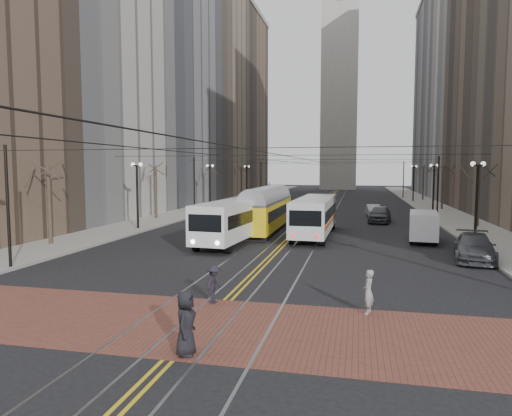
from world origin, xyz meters
The scene contains 25 objects.
ground centered at (0.00, 0.00, 0.00)m, with size 260.00×260.00×0.00m, color black.
sidewalk_left centered at (-15.00, 45.00, 0.07)m, with size 5.00×140.00×0.15m, color gray.
sidewalk_right centered at (15.00, 45.00, 0.07)m, with size 5.00×140.00×0.15m, color gray.
crosswalk_band centered at (0.00, -4.00, 0.01)m, with size 25.00×6.00×0.01m, color brown.
streetcar_rails centered at (0.00, 45.00, 0.00)m, with size 4.80×130.00×0.02m, color gray.
centre_lines centered at (0.00, 45.00, 0.01)m, with size 0.42×130.00×0.01m, color gold.
building_left_mid centered at (-25.50, 46.00, 17.00)m, with size 16.00×20.00×34.00m, color slate.
building_left_midfar centered at (-27.50, 66.00, 26.00)m, with size 20.00×20.00×52.00m, color #806C58.
building_left_far centered at (-25.50, 86.00, 20.00)m, with size 16.00×20.00×40.00m, color brown.
building_right_midfar centered at (27.50, 66.00, 26.00)m, with size 20.00×20.00×52.00m, color #B5B2AA.
building_right_far centered at (25.50, 86.00, 20.00)m, with size 16.00×20.00×40.00m, color slate.
clock_tower centered at (0.00, 102.00, 35.96)m, with size 12.00×12.00×66.00m.
lamp_posts centered at (0.00, 28.75, 2.80)m, with size 27.60×57.20×5.60m.
street_trees centered at (0.00, 35.25, 2.80)m, with size 31.68×53.28×5.60m.
trolley_wires centered at (0.00, 34.83, 3.77)m, with size 25.96×120.00×6.60m.
transit_bus centered at (-3.50, 13.83, 1.53)m, with size 2.54×12.21×3.05m, color white.
streetcar centered at (-2.50, 19.58, 1.50)m, with size 2.36×12.73×3.00m, color yellow.
rear_bus centered at (1.80, 17.64, 1.52)m, with size 2.54×11.67×3.04m, color silver.
cargo_van centered at (9.81, 16.37, 1.09)m, with size 1.90×4.94×2.19m, color silver.
sedan_grey centered at (7.26, 28.19, 0.83)m, with size 1.97×4.89×1.67m, color #42464A.
sedan_silver centered at (6.82, 33.95, 0.66)m, with size 1.41×4.03×1.33m, color #A9ABB1.
sedan_parked centered at (11.80, 10.00, 0.77)m, with size 2.16×5.32×1.54m, color #464A4F.
pedestrian_a centered at (0.36, -6.50, 0.95)m, with size 0.92×0.60×1.87m, color black.
pedestrian_b centered at (5.54, -1.50, 0.83)m, with size 0.60×0.39×1.64m, color gray.
pedestrian_d centered at (-0.42, -1.50, 0.78)m, with size 0.99×0.57×1.53m, color black.
Camera 1 is at (5.11, -18.47, 5.36)m, focal length 32.00 mm.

